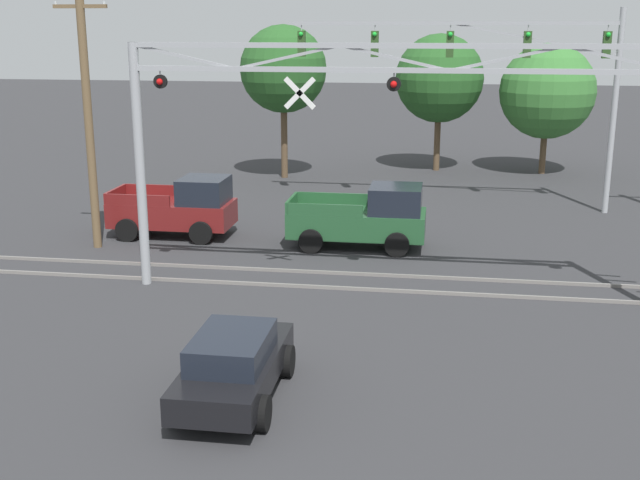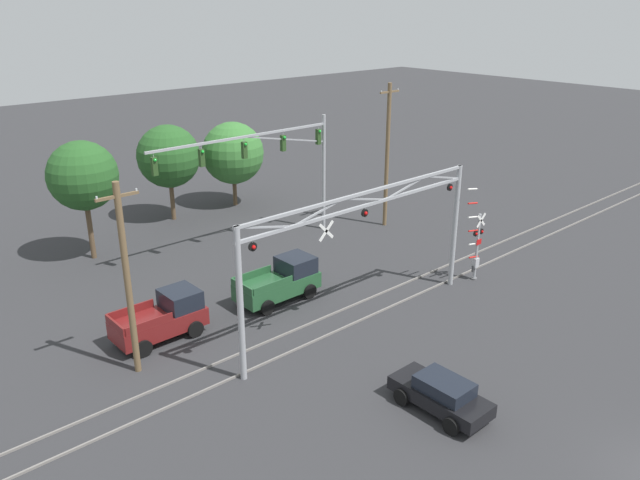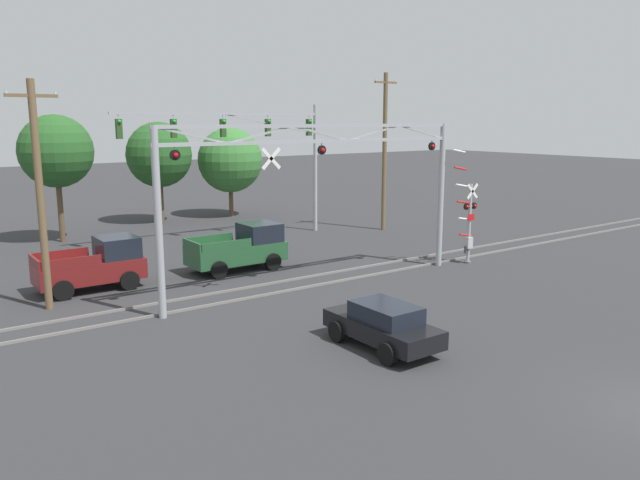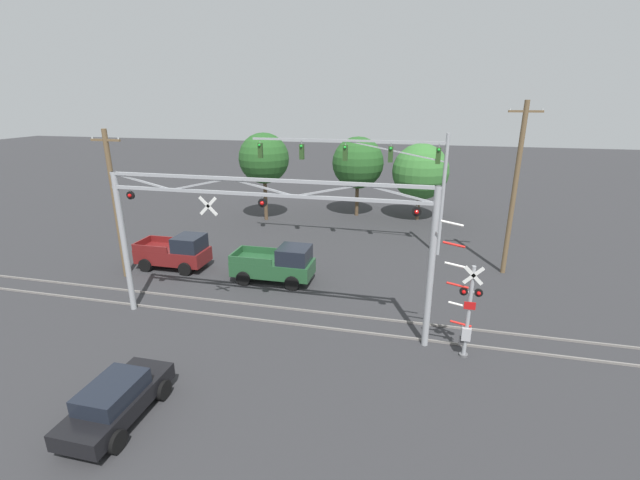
# 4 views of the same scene
# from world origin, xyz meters

# --- Properties ---
(rail_track_near) EXTENTS (80.00, 0.08, 0.10)m
(rail_track_near) POSITION_xyz_m (0.00, 14.85, 0.05)
(rail_track_near) COLOR gray
(rail_track_near) RESTS_ON ground_plane
(rail_track_far) EXTENTS (80.00, 0.08, 0.10)m
(rail_track_far) POSITION_xyz_m (0.00, 16.28, 0.05)
(rail_track_far) COLOR gray
(rail_track_far) RESTS_ON ground_plane
(crossing_gantry) EXTENTS (14.64, 0.30, 6.95)m
(crossing_gantry) POSITION_xyz_m (-0.01, 14.56, 4.70)
(crossing_gantry) COLOR #9EA0A5
(crossing_gantry) RESTS_ON ground_plane
(crossing_signal_mast) EXTENTS (1.84, 0.35, 5.77)m
(crossing_signal_mast) POSITION_xyz_m (8.65, 14.05, 2.05)
(crossing_signal_mast) COLOR #9EA0A5
(crossing_signal_mast) RESTS_ON ground_plane
(traffic_signal_span) EXTENTS (13.15, 0.39, 8.07)m
(traffic_signal_span) POSITION_xyz_m (4.11, 26.30, 5.83)
(traffic_signal_span) COLOR #9EA0A5
(traffic_signal_span) RESTS_ON ground_plane
(pickup_truck_lead) EXTENTS (4.65, 2.21, 2.17)m
(pickup_truck_lead) POSITION_xyz_m (-1.18, 19.53, 1.05)
(pickup_truck_lead) COLOR #23512D
(pickup_truck_lead) RESTS_ON ground_plane
(pickup_truck_following) EXTENTS (4.35, 2.21, 2.17)m
(pickup_truck_following) POSITION_xyz_m (-7.95, 20.02, 1.04)
(pickup_truck_following) COLOR maroon
(pickup_truck_following) RESTS_ON ground_plane
(sedan_waiting) EXTENTS (1.94, 4.09, 1.46)m
(sedan_waiting) POSITION_xyz_m (-2.66, 7.57, 0.76)
(sedan_waiting) COLOR black
(sedan_waiting) RESTS_ON ground_plane
(utility_pole_left) EXTENTS (1.80, 0.28, 8.58)m
(utility_pole_left) POSITION_xyz_m (-10.29, 18.15, 4.44)
(utility_pole_left) COLOR brown
(utility_pole_left) RESTS_ON ground_plane
(utility_pole_right) EXTENTS (1.80, 0.28, 10.06)m
(utility_pole_right) POSITION_xyz_m (11.79, 23.96, 5.18)
(utility_pole_right) COLOR brown
(utility_pole_right) RESTS_ON ground_plane
(background_tree_beyond_span) EXTENTS (4.77, 4.77, 6.57)m
(background_tree_beyond_span) POSITION_xyz_m (6.43, 35.07, 4.18)
(background_tree_beyond_span) COLOR brown
(background_tree_beyond_span) RESTS_ON ground_plane
(background_tree_far_left_verge) EXTENTS (4.23, 4.23, 7.45)m
(background_tree_far_left_verge) POSITION_xyz_m (-6.46, 31.94, 5.32)
(background_tree_far_left_verge) COLOR brown
(background_tree_far_left_verge) RESTS_ON ground_plane
(background_tree_far_right_verge) EXTENTS (4.50, 4.50, 7.01)m
(background_tree_far_right_verge) POSITION_xyz_m (1.03, 35.21, 4.75)
(background_tree_far_right_verge) COLOR brown
(background_tree_far_right_verge) RESTS_ON ground_plane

